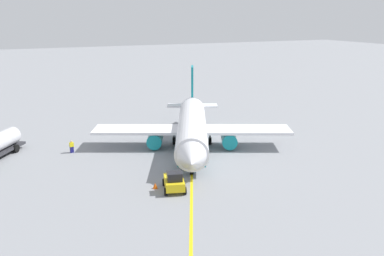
# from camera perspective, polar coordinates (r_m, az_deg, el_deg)

# --- Properties ---
(ground_plane) EXTENTS (400.00, 400.00, 0.00)m
(ground_plane) POSITION_cam_1_polar(r_m,az_deg,el_deg) (60.24, 0.00, -2.76)
(ground_plane) COLOR gray
(airplane) EXTENTS (29.79, 27.16, 9.99)m
(airplane) POSITION_cam_1_polar(r_m,az_deg,el_deg) (59.87, 0.00, -0.06)
(airplane) COLOR white
(airplane) RESTS_ON ground
(pushback_tug) EXTENTS (4.02, 3.18, 2.20)m
(pushback_tug) POSITION_cam_1_polar(r_m,az_deg,el_deg) (46.10, -2.38, -7.11)
(pushback_tug) COLOR yellow
(pushback_tug) RESTS_ON ground
(refueling_worker) EXTENTS (0.46, 0.58, 1.71)m
(refueling_worker) POSITION_cam_1_polar(r_m,az_deg,el_deg) (60.55, -15.71, -2.43)
(refueling_worker) COLOR navy
(refueling_worker) RESTS_ON ground
(safety_cone_nose) EXTENTS (0.56, 0.56, 0.62)m
(safety_cone_nose) POSITION_cam_1_polar(r_m,az_deg,el_deg) (46.97, -4.92, -7.65)
(safety_cone_nose) COLOR #F2590F
(safety_cone_nose) RESTS_ON ground
(taxi_line_marking) EXTENTS (55.60, 25.87, 0.01)m
(taxi_line_marking) POSITION_cam_1_polar(r_m,az_deg,el_deg) (60.23, 0.00, -2.75)
(taxi_line_marking) COLOR yellow
(taxi_line_marking) RESTS_ON ground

